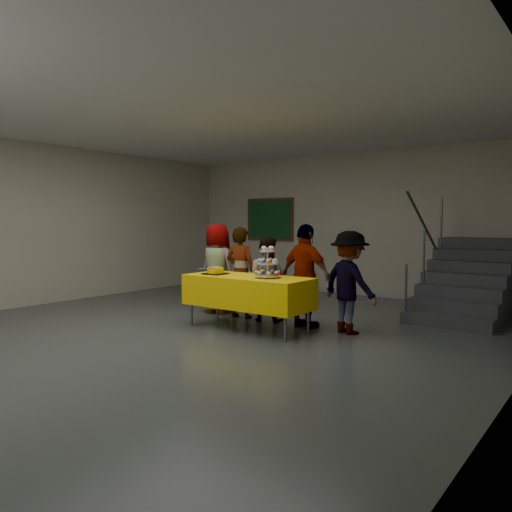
{
  "coord_description": "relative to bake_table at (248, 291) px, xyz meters",
  "views": [
    {
      "loc": [
        4.79,
        -4.71,
        1.56
      ],
      "look_at": [
        0.43,
        1.11,
        1.05
      ],
      "focal_mm": 35.0,
      "sensor_mm": 36.0,
      "label": 1
    }
  ],
  "objects": [
    {
      "name": "schoolchild_b",
      "position": [
        -0.64,
        0.64,
        0.18
      ],
      "size": [
        0.57,
        0.41,
        1.47
      ],
      "primitive_type": "imported",
      "rotation": [
        0.0,
        0.0,
        3.25
      ],
      "color": "slate",
      "rests_on": "ground"
    },
    {
      "name": "schoolchild_a",
      "position": [
        -1.23,
        0.75,
        0.2
      ],
      "size": [
        0.79,
        0.55,
        1.52
      ],
      "primitive_type": "imported",
      "rotation": [
        0.0,
        0.0,
        3.04
      ],
      "color": "slate",
      "rests_on": "ground"
    },
    {
      "name": "schoolchild_e",
      "position": [
        1.28,
        0.65,
        0.16
      ],
      "size": [
        1.05,
        0.81,
        1.43
      ],
      "primitive_type": "imported",
      "rotation": [
        0.0,
        0.0,
        2.8
      ],
      "color": "slate",
      "rests_on": "ground"
    },
    {
      "name": "schoolchild_c",
      "position": [
        -0.13,
        0.63,
        0.11
      ],
      "size": [
        0.72,
        0.6,
        1.32
      ],
      "primitive_type": "imported",
      "rotation": [
        0.0,
        0.0,
        3.31
      ],
      "color": "slate",
      "rests_on": "ground"
    },
    {
      "name": "noticeboard",
      "position": [
        -2.48,
        4.06,
        1.04
      ],
      "size": [
        1.3,
        0.05,
        1.0
      ],
      "color": "#472B16",
      "rests_on": "ground"
    },
    {
      "name": "bake_table",
      "position": [
        0.0,
        0.0,
        0.0
      ],
      "size": [
        1.88,
        0.78,
        0.77
      ],
      "color": "#595960",
      "rests_on": "ground"
    },
    {
      "name": "cupcake_stand",
      "position": [
        0.35,
        0.0,
        0.39
      ],
      "size": [
        0.38,
        0.38,
        0.44
      ],
      "color": "silver",
      "rests_on": "bake_table"
    },
    {
      "name": "staircase",
      "position": [
        2.27,
        3.22,
        -0.07
      ],
      "size": [
        1.3,
        2.4,
        2.04
      ],
      "color": "#424447",
      "rests_on": "ground"
    },
    {
      "name": "bear_cake",
      "position": [
        -0.55,
        -0.07,
        0.27
      ],
      "size": [
        0.32,
        0.36,
        0.12
      ],
      "color": "black",
      "rests_on": "bake_table"
    },
    {
      "name": "schoolchild_d",
      "position": [
        0.62,
        0.57,
        0.2
      ],
      "size": [
        0.94,
        0.53,
        1.52
      ],
      "primitive_type": "imported",
      "rotation": [
        0.0,
        0.0,
        2.95
      ],
      "color": "#5B5C65",
      "rests_on": "ground"
    },
    {
      "name": "room_shell",
      "position": [
        -0.43,
        -0.89,
        1.57
      ],
      "size": [
        10.0,
        10.04,
        3.02
      ],
      "color": "#4C514C",
      "rests_on": "ground"
    }
  ]
}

